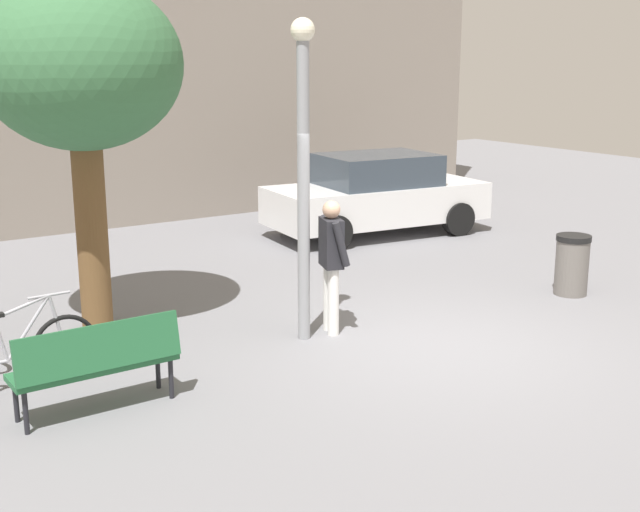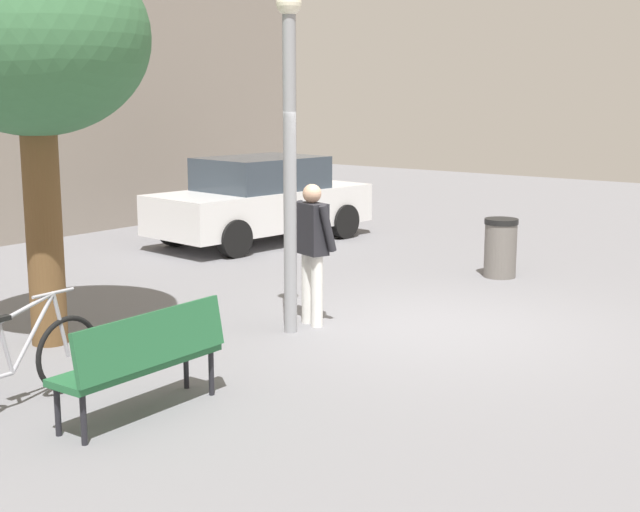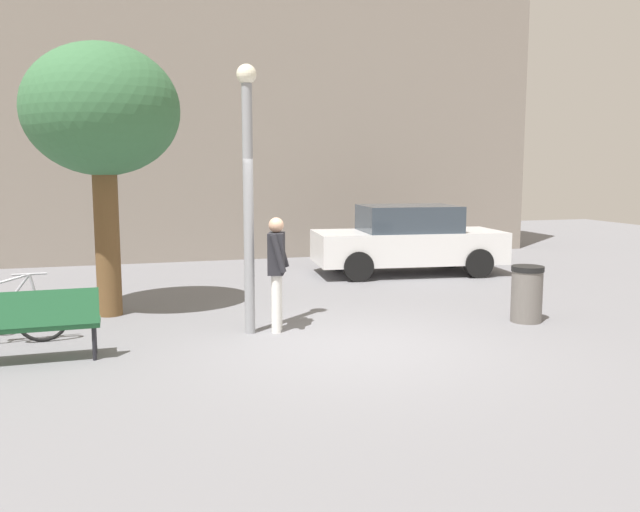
{
  "view_description": "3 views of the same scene",
  "coord_description": "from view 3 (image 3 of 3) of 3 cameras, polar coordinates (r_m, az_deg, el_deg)",
  "views": [
    {
      "loc": [
        -6.33,
        -7.05,
        3.39
      ],
      "look_at": [
        -0.33,
        2.0,
        0.74
      ],
      "focal_mm": 46.57,
      "sensor_mm": 36.0,
      "label": 1
    },
    {
      "loc": [
        -8.75,
        -5.19,
        2.73
      ],
      "look_at": [
        -0.33,
        1.32,
        0.74
      ],
      "focal_mm": 49.77,
      "sensor_mm": 36.0,
      "label": 2
    },
    {
      "loc": [
        -2.79,
        -8.02,
        2.36
      ],
      "look_at": [
        0.19,
        2.11,
        0.95
      ],
      "focal_mm": 36.55,
      "sensor_mm": 36.0,
      "label": 3
    }
  ],
  "objects": [
    {
      "name": "plaza_tree",
      "position": [
        10.95,
        -18.56,
        11.73
      ],
      "size": [
        2.42,
        2.42,
        4.31
      ],
      "color": "brown",
      "rests_on": "ground_plane"
    },
    {
      "name": "ground_plane",
      "position": [
        8.82,
        2.69,
        -7.91
      ],
      "size": [
        36.0,
        36.0,
        0.0
      ],
      "primitive_type": "plane",
      "color": "slate"
    },
    {
      "name": "parked_car_white",
      "position": [
        14.82,
        7.71,
        1.42
      ],
      "size": [
        4.35,
        2.16,
        1.55
      ],
      "color": "silver",
      "rests_on": "ground_plane"
    },
    {
      "name": "lamppost",
      "position": [
        9.27,
        -6.32,
        6.51
      ],
      "size": [
        0.28,
        0.28,
        3.79
      ],
      "color": "gray",
      "rests_on": "ground_plane"
    },
    {
      "name": "building_facade",
      "position": [
        18.14,
        -7.69,
        14.18
      ],
      "size": [
        16.77,
        2.0,
        8.9
      ],
      "primitive_type": "cube",
      "color": "gray",
      "rests_on": "ground_plane"
    },
    {
      "name": "park_bench",
      "position": [
        8.66,
        -24.03,
        -5.14
      ],
      "size": [
        1.61,
        0.51,
        0.92
      ],
      "color": "#236038",
      "rests_on": "ground_plane"
    },
    {
      "name": "person_by_lamppost",
      "position": [
        9.45,
        -3.8,
        -0.88
      ],
      "size": [
        0.42,
        0.63,
        1.67
      ],
      "color": "white",
      "rests_on": "ground_plane"
    },
    {
      "name": "trash_bin",
      "position": [
        10.59,
        17.65,
        -3.17
      ],
      "size": [
        0.5,
        0.5,
        0.87
      ],
      "color": "#66605B",
      "rests_on": "ground_plane"
    }
  ]
}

